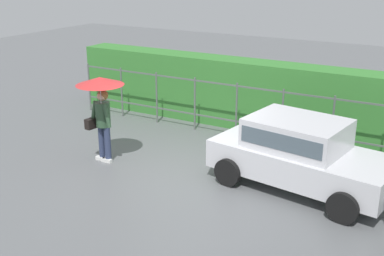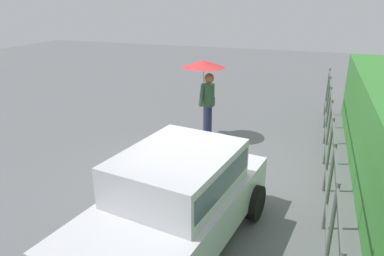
% 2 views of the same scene
% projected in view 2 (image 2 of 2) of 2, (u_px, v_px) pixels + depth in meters
% --- Properties ---
extents(ground_plane, '(40.00, 40.00, 0.00)m').
position_uv_depth(ground_plane, '(193.00, 170.00, 7.68)').
color(ground_plane, slate).
extents(car, '(3.92, 2.30, 1.48)m').
position_uv_depth(car, '(176.00, 197.00, 5.13)').
color(car, silver).
rests_on(car, ground).
extents(pedestrian, '(1.09, 1.09, 2.06)m').
position_uv_depth(pedestrian, '(205.00, 80.00, 9.05)').
color(pedestrian, '#2D3856').
rests_on(pedestrian, ground).
extents(fence_section, '(11.44, 0.05, 1.50)m').
position_uv_depth(fence_section, '(329.00, 166.00, 6.02)').
color(fence_section, '#59605B').
rests_on(fence_section, ground).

